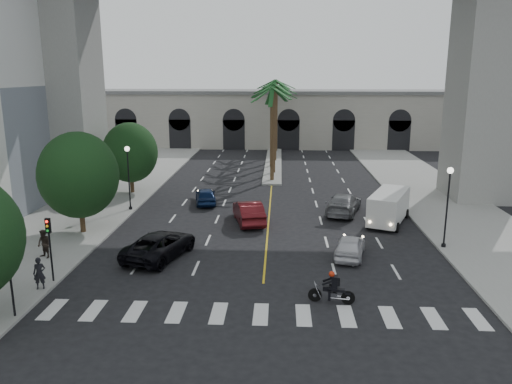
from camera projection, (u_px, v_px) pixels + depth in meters
The scene contains 26 objects.
ground at pixel (262, 300), 24.88m from camera, with size 140.00×140.00×0.00m, color black.
sidewalk_left at pixel (83, 213), 40.15m from camera, with size 8.00×100.00×0.15m, color gray.
sidewalk_right at pixel (462, 218), 38.72m from camera, with size 8.00×100.00×0.15m, color gray.
median at pixel (273, 164), 61.77m from camera, with size 2.00×24.00×0.20m, color gray.
pier_building at pixel (275, 118), 77.32m from camera, with size 71.00×10.50×8.50m.
palm_a at pixel (273, 93), 49.97m from camera, with size 3.20×3.20×10.30m.
palm_b at pixel (274, 89), 53.79m from camera, with size 3.20×3.20×10.60m.
palm_c at pixel (272, 92), 57.79m from camera, with size 3.20×3.20×10.10m.
palm_d at pixel (275, 85), 61.49m from camera, with size 3.20×3.20×10.90m.
palm_e at pixel (274, 88), 65.50m from camera, with size 3.20×3.20×10.40m.
palm_f at pixel (276, 85), 69.31m from camera, with size 3.20×3.20×10.70m.
street_tree_mid at pixel (79, 175), 34.24m from camera, with size 5.44×5.44×7.21m.
street_tree_far at pixel (130, 153), 45.97m from camera, with size 5.04×5.04×6.68m.
lamp_post_left_far at pixel (128, 173), 40.22m from camera, with size 0.40×0.40×5.35m.
lamp_post_right at pixel (448, 201), 31.36m from camera, with size 0.40×0.40×5.35m.
traffic_signal_near at pixel (9, 268), 22.41m from camera, with size 0.25×0.18×3.65m.
traffic_signal_far at pixel (49, 239), 26.29m from camera, with size 0.25×0.18×3.65m.
motorcycle_rider at pixel (333, 289), 24.41m from camera, with size 2.29×0.65×1.66m.
car_a at pixel (350, 246), 30.59m from camera, with size 1.65×4.09×1.39m, color silver.
car_b at pixel (249, 212), 37.58m from camera, with size 1.79×5.14×1.69m, color #511014.
car_c at pixel (160, 245), 30.50m from camera, with size 2.64×5.72×1.59m, color black.
car_d at pixel (344, 204), 40.10m from camera, with size 2.26×5.55×1.61m, color slate.
car_e at pixel (206, 196), 43.06m from camera, with size 1.67×4.15×1.41m, color #10234D.
cargo_van at pixel (389, 206), 37.27m from camera, with size 4.13×6.00×2.40m.
pedestrian_a at pixel (39, 273), 25.67m from camera, with size 0.61×0.40×1.68m, color black.
pedestrian_b at pixel (44, 244), 29.98m from camera, with size 0.85×0.66×1.75m, color black.
Camera 1 is at (0.82, -22.93, 11.03)m, focal length 35.00 mm.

